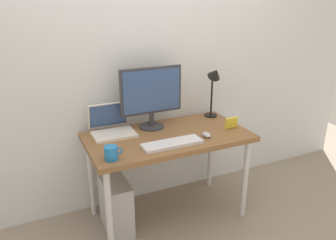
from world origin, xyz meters
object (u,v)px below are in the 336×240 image
desk (168,143)px  mouse (206,135)px  laptop (112,126)px  desk_lamp (214,81)px  monitor (151,94)px  computer_tower (116,206)px  coffee_mug (111,153)px  photo_frame (231,123)px  keyboard (172,144)px

desk → mouse: bearing=-32.8°
laptop → desk_lamp: size_ratio=0.70×
monitor → computer_tower: 0.90m
coffee_mug → photo_frame: bearing=7.3°
mouse → computer_tower: size_ratio=0.21×
computer_tower → monitor: bearing=27.3°
coffee_mug → computer_tower: (0.07, 0.22, -0.56)m
desk_lamp → photo_frame: (-0.01, -0.29, -0.28)m
desk → keyboard: (-0.05, -0.19, 0.08)m
coffee_mug → monitor: bearing=42.7°
computer_tower → desk: bearing=0.6°
laptop → coffee_mug: 0.46m
keyboard → photo_frame: size_ratio=4.00×
laptop → photo_frame: 0.95m
mouse → coffee_mug: coffee_mug is taller
keyboard → coffee_mug: 0.46m
keyboard → coffee_mug: size_ratio=3.55×
desk_lamp → keyboard: size_ratio=1.04×
desk_lamp → photo_frame: bearing=-91.0°
keyboard → computer_tower: bearing=154.7°
monitor → photo_frame: monitor is taller
keyboard → coffee_mug: coffee_mug is taller
desk → coffee_mug: 0.57m
laptop → desk_lamp: desk_lamp is taller
monitor → laptop: monitor is taller
photo_frame → computer_tower: size_ratio=0.26×
computer_tower → keyboard: bearing=-25.3°
desk → laptop: laptop is taller
desk → photo_frame: photo_frame is taller
desk → photo_frame: (0.52, -0.09, 0.12)m
monitor → desk_lamp: monitor is taller
laptop → coffee_mug: size_ratio=2.58×
desk → monitor: bearing=105.4°
desk → computer_tower: bearing=-179.4°
monitor → keyboard: size_ratio=1.15×
computer_tower → coffee_mug: bearing=-107.0°
coffee_mug → computer_tower: coffee_mug is taller
desk → desk_lamp: 0.68m
desk_lamp → coffee_mug: (-1.03, -0.42, -0.28)m
mouse → coffee_mug: (-0.75, -0.07, 0.03)m
monitor → keyboard: (0.00, -0.38, -0.26)m
desk_lamp → computer_tower: bearing=-168.2°
desk → mouse: mouse is taller
desk → coffee_mug: size_ratio=10.02×
desk → monitor: 0.40m
monitor → keyboard: 0.46m
monitor → keyboard: bearing=-90.0°
monitor → laptop: size_ratio=1.57×
keyboard → photo_frame: bearing=9.4°
desk → coffee_mug: coffee_mug is taller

